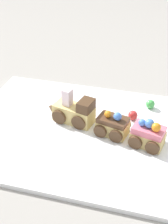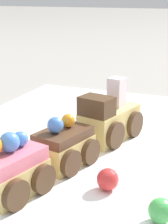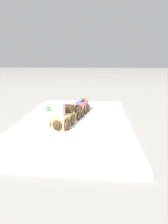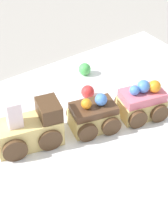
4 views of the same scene
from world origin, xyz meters
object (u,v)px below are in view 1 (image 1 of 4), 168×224
object	(u,v)px
cake_train_locomotive	(72,111)
gumball_red	(133,115)
cake_car_strawberry	(148,135)
gumball_green	(150,104)
cake_car_chocolate	(113,125)

from	to	relation	value
cake_train_locomotive	gumball_red	bearing A→B (deg)	-149.92
cake_car_strawberry	gumball_green	size ratio (longest dim) A/B	3.48
cake_car_chocolate	gumball_green	bearing A→B (deg)	-106.45
cake_car_chocolate	cake_car_strawberry	world-z (taller)	cake_car_strawberry
cake_train_locomotive	gumball_red	size ratio (longest dim) A/B	5.53
cake_train_locomotive	gumball_green	xyz separation A→B (m)	(-0.19, -0.11, -0.02)
cake_car_chocolate	cake_car_strawberry	distance (m)	0.09
cake_train_locomotive	gumball_green	bearing A→B (deg)	-136.32
gumball_red	cake_car_strawberry	bearing A→B (deg)	116.60
cake_train_locomotive	cake_car_strawberry	distance (m)	0.21
cake_car_strawberry	gumball_green	distance (m)	0.16
cake_train_locomotive	cake_car_chocolate	size ratio (longest dim) A/B	1.59
cake_car_chocolate	gumball_red	xyz separation A→B (m)	(-0.04, -0.07, -0.01)
gumball_green	gumball_red	distance (m)	0.08
cake_train_locomotive	cake_car_chocolate	world-z (taller)	cake_train_locomotive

